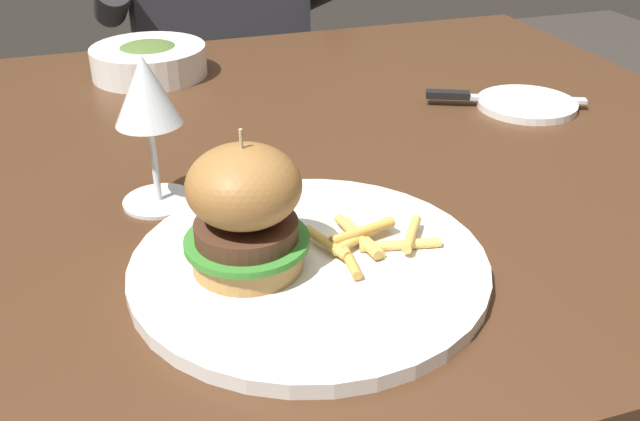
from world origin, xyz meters
TOP-DOWN VIEW (x-y plane):
  - dining_table at (0.00, 0.00)m, footprint 1.23×0.99m
  - main_plate at (-0.04, -0.27)m, footprint 0.32×0.32m
  - burger_sandwich at (-0.09, -0.26)m, footprint 0.11×0.11m
  - fries_pile at (0.01, -0.26)m, footprint 0.12×0.10m
  - wine_glass at (-0.15, -0.09)m, footprint 0.08×0.08m
  - bread_plate at (0.37, 0.03)m, footprint 0.14×0.14m
  - table_knife at (0.32, 0.05)m, footprint 0.21×0.10m
  - soup_bowl at (-0.11, 0.33)m, footprint 0.18×0.18m
  - diner_person at (0.08, 0.77)m, footprint 0.51×0.36m

SIDE VIEW (x-z plane):
  - diner_person at x=0.08m, z-range -0.02..1.15m
  - dining_table at x=0.00m, z-range 0.29..1.03m
  - bread_plate at x=0.37m, z-range 0.74..0.75m
  - main_plate at x=-0.04m, z-range 0.74..0.75m
  - table_knife at x=0.32m, z-range 0.75..0.76m
  - fries_pile at x=0.01m, z-range 0.75..0.77m
  - soup_bowl at x=-0.11m, z-range 0.74..0.79m
  - burger_sandwich at x=-0.09m, z-range 0.75..0.87m
  - wine_glass at x=-0.15m, z-range 0.78..0.93m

